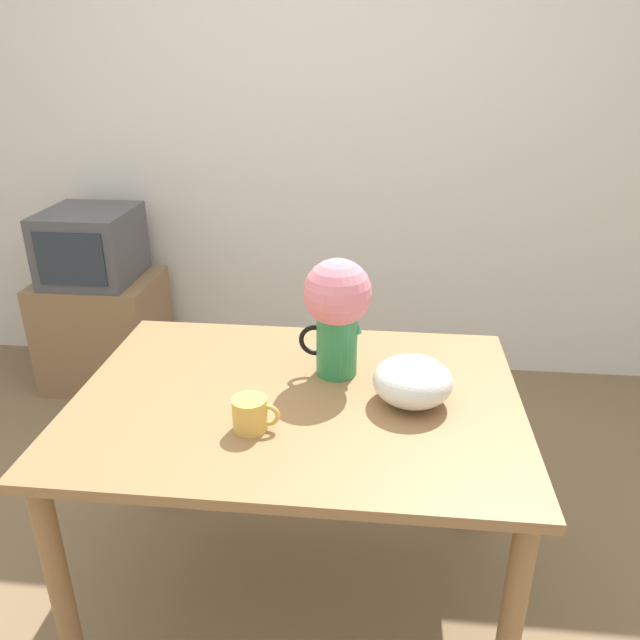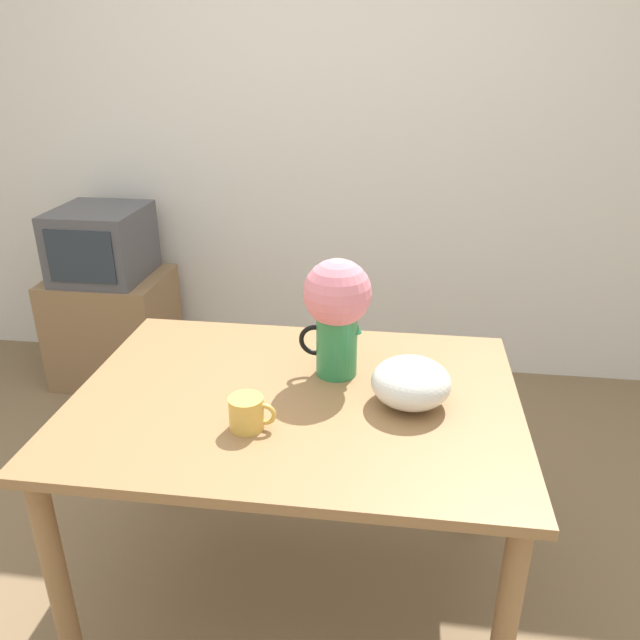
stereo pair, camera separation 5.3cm
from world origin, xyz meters
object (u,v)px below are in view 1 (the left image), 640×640
Objects in this scene: white_bowl at (413,381)px; tv_set at (91,245)px; flower_vase at (337,307)px; coffee_mug at (251,414)px.

white_bowl is 2.10m from tv_set.
white_bowl is (0.23, -0.15, -0.15)m from flower_vase.
flower_vase is 1.85m from tv_set.
coffee_mug is 1.94m from tv_set.
tv_set reaches higher than coffee_mug.
flower_vase is at bearing 146.68° from white_bowl.
white_bowl is at bearing 23.19° from coffee_mug.
white_bowl is at bearing -41.11° from tv_set.
flower_vase is at bearing -42.25° from tv_set.
flower_vase is 0.79× the size of tv_set.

